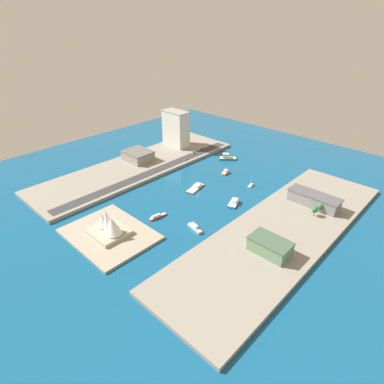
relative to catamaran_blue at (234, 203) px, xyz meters
name	(u,v)px	position (x,y,z in m)	size (l,w,h in m)	color
ground_plane	(198,194)	(35.80, 8.40, -1.61)	(440.00, 440.00, 0.00)	#145684
quay_west	(282,231)	(-52.97, 8.40, -0.05)	(70.00, 240.00, 3.12)	gray
quay_east	(139,166)	(124.58, 8.40, -0.05)	(70.00, 240.00, 3.12)	gray
peninsula_point	(109,234)	(41.88, 102.65, -0.61)	(68.83, 52.71, 2.00)	#A89E89
road_strip	(154,171)	(99.63, 8.40, 1.59)	(11.89, 228.00, 0.15)	#38383D
catamaran_blue	(234,203)	(0.00, 0.00, 0.00)	(11.90, 16.63, 4.34)	blue
sailboat_small_white	(251,185)	(8.69, -39.70, -0.70)	(4.49, 9.40, 12.05)	white
water_taxi_orange	(225,172)	(44.63, -44.43, -0.06)	(7.13, 12.34, 4.13)	orange
barge_flat_brown	(196,187)	(45.05, 1.36, -0.53)	(12.90, 23.91, 3.21)	brown
yacht_sleek_gray	(195,228)	(-0.84, 51.78, -0.04)	(17.16, 7.25, 4.51)	#999EA3
tugboat_red	(158,216)	(33.23, 61.22, -0.37)	(5.25, 17.02, 3.30)	red
ferry_green_doubledeck	(227,157)	(66.95, -76.32, 0.95)	(19.40, 17.99, 7.50)	#2D8C4C
carpark_squat_concrete	(138,155)	(135.92, 0.60, 6.91)	(31.42, 26.25, 10.74)	gray
terminal_long_green	(270,246)	(-59.87, 38.91, 6.78)	(28.87, 17.49, 10.47)	slate
hotel_broad_white	(176,129)	(137.63, -61.68, 23.53)	(33.18, 17.84, 43.96)	silver
warehouse_low_gray	(314,199)	(-53.63, -43.20, 6.77)	(44.41, 16.03, 10.45)	gray
taxi_yellow_cab	(193,153)	(102.23, -55.94, 2.44)	(2.09, 4.35, 1.58)	black
van_white	(186,159)	(96.03, -36.50, 2.43)	(2.17, 4.77, 1.56)	black
pickup_red	(202,149)	(103.87, -72.84, 2.43)	(1.95, 4.99, 1.55)	black
traffic_light_waterfront	(136,179)	(92.32, 37.19, 5.86)	(0.36, 0.36, 6.50)	black
opera_landmark	(109,226)	(40.65, 102.65, 7.73)	(28.66, 25.36, 20.86)	#BCAD93
park_tree_cluster	(322,206)	(-63.74, -35.72, 7.84)	(8.84, 20.26, 10.10)	brown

